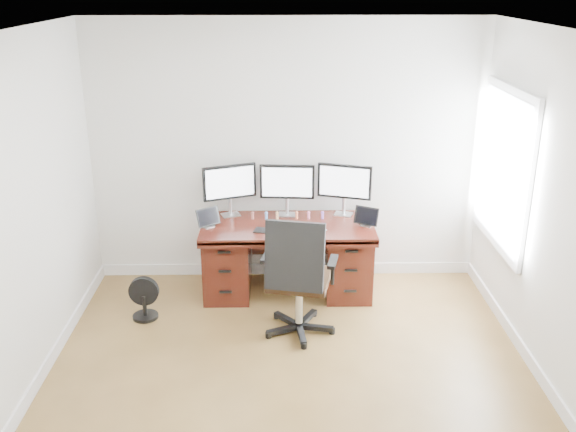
{
  "coord_description": "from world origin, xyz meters",
  "views": [
    {
      "loc": [
        -0.09,
        -4.09,
        3.05
      ],
      "look_at": [
        0.0,
        1.5,
        0.95
      ],
      "focal_mm": 40.0,
      "sensor_mm": 36.0,
      "label": 1
    }
  ],
  "objects_px": {
    "office_chair": "(298,297)",
    "monitor_center": "(287,184)",
    "desk": "(287,255)",
    "floor_fan": "(144,299)",
    "keyboard": "(289,231)"
  },
  "relations": [
    {
      "from": "floor_fan",
      "to": "monitor_center",
      "type": "relative_size",
      "value": 0.75
    },
    {
      "from": "office_chair",
      "to": "floor_fan",
      "type": "distance_m",
      "value": 1.49
    },
    {
      "from": "floor_fan",
      "to": "monitor_center",
      "type": "xyz_separation_m",
      "value": [
        1.36,
        0.77,
        0.89
      ]
    },
    {
      "from": "office_chair",
      "to": "monitor_center",
      "type": "xyz_separation_m",
      "value": [
        -0.08,
        1.09,
        0.71
      ]
    },
    {
      "from": "floor_fan",
      "to": "keyboard",
      "type": "height_order",
      "value": "keyboard"
    },
    {
      "from": "office_chair",
      "to": "floor_fan",
      "type": "relative_size",
      "value": 2.78
    },
    {
      "from": "monitor_center",
      "to": "keyboard",
      "type": "relative_size",
      "value": 1.9
    },
    {
      "from": "desk",
      "to": "floor_fan",
      "type": "relative_size",
      "value": 4.11
    },
    {
      "from": "desk",
      "to": "monitor_center",
      "type": "relative_size",
      "value": 3.09
    },
    {
      "from": "office_chair",
      "to": "monitor_center",
      "type": "distance_m",
      "value": 1.3
    },
    {
      "from": "desk",
      "to": "office_chair",
      "type": "distance_m",
      "value": 0.85
    },
    {
      "from": "monitor_center",
      "to": "keyboard",
      "type": "distance_m",
      "value": 0.56
    },
    {
      "from": "office_chair",
      "to": "keyboard",
      "type": "distance_m",
      "value": 0.74
    },
    {
      "from": "desk",
      "to": "monitor_center",
      "type": "height_order",
      "value": "monitor_center"
    },
    {
      "from": "desk",
      "to": "floor_fan",
      "type": "bearing_deg",
      "value": -158.61
    }
  ]
}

